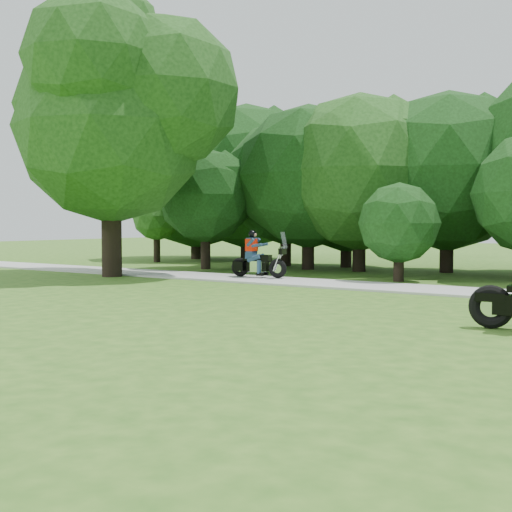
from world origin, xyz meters
The scene contains 5 objects.
ground centered at (0.00, 0.00, 0.00)m, with size 100.00×100.00×0.00m, color #2E5B1A.
walkway centered at (0.00, 8.00, 0.03)m, with size 60.00×2.20×0.06m, color #A8A8A2.
tree_line centered at (0.27, 14.78, 3.77)m, with size 38.47×12.58×7.75m.
big_tree_west centered at (-10.54, 6.85, 5.76)m, with size 8.64×6.56×9.96m.
touring_motorcycle centered at (-5.84, 8.37, 0.62)m, with size 2.03×0.69×1.54m.
Camera 1 is at (5.76, -9.00, 1.85)m, focal length 45.00 mm.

